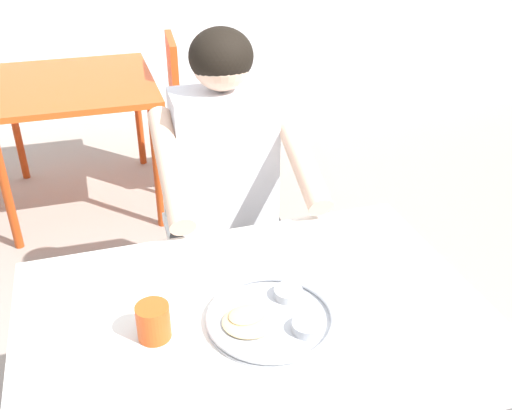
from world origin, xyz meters
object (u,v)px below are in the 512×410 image
at_px(thali_tray, 272,317).
at_px(chair_foreground, 218,211).
at_px(chair_red_right, 193,105).
at_px(table_foreground, 256,340).
at_px(diner_foreground, 231,184).
at_px(table_background_red, 73,96).
at_px(drinking_cup, 153,321).

height_order(thali_tray, chair_foreground, chair_foreground).
bearing_deg(chair_red_right, thali_tray, -96.16).
bearing_deg(table_foreground, chair_red_right, 82.95).
bearing_deg(chair_foreground, table_foreground, -97.38).
bearing_deg(chair_red_right, chair_foreground, -96.81).
relative_size(table_foreground, diner_foreground, 0.90).
bearing_deg(table_foreground, diner_foreground, 80.51).
distance_m(chair_foreground, table_background_red, 1.30).
height_order(diner_foreground, table_background_red, diner_foreground).
distance_m(table_foreground, chair_red_right, 2.05).
bearing_deg(chair_red_right, table_background_red, 176.42).
relative_size(table_foreground, table_background_red, 1.19).
bearing_deg(drinking_cup, chair_foreground, 68.06).
bearing_deg(diner_foreground, table_foreground, -99.49).
height_order(thali_tray, diner_foreground, diner_foreground).
xyz_separation_m(table_foreground, table_background_red, (-0.39, 2.07, -0.02)).
xyz_separation_m(table_foreground, thali_tray, (0.03, -0.03, 0.09)).
height_order(thali_tray, chair_red_right, chair_red_right).
distance_m(table_foreground, thali_tray, 0.10).
bearing_deg(drinking_cup, table_foreground, 0.55).
relative_size(table_foreground, chair_red_right, 1.23).
bearing_deg(chair_red_right, table_foreground, -97.05).
bearing_deg(thali_tray, diner_foreground, 83.34).
height_order(chair_foreground, table_background_red, chair_foreground).
height_order(table_background_red, chair_red_right, chair_red_right).
bearing_deg(chair_red_right, drinking_cup, -103.55).
distance_m(drinking_cup, table_background_red, 2.08).
relative_size(thali_tray, drinking_cup, 3.54).
bearing_deg(table_foreground, thali_tray, -46.54).
distance_m(thali_tray, diner_foreground, 0.68).
bearing_deg(chair_foreground, diner_foreground, -91.25).
height_order(table_foreground, drinking_cup, drinking_cup).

